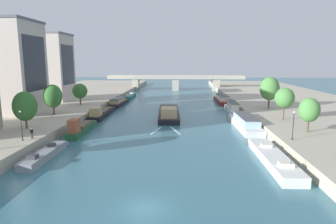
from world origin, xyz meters
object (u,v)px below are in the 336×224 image
at_px(barge_midriver, 169,113).
at_px(moored_boat_right_near, 232,108).
at_px(tree_left_far, 53,96).
at_px(lamppost_left_bank, 21,124).
at_px(moored_boat_left_gap_after, 130,96).
at_px(tree_left_end_of_row, 25,106).
at_px(moored_boat_left_far, 102,113).
at_px(tree_left_second, 80,91).
at_px(tree_right_end_of_row, 285,98).
at_px(person_on_quay, 32,133).
at_px(moored_boat_right_upstream, 273,158).
at_px(lamppost_right_bank, 293,124).
at_px(bridge_far, 176,81).
at_px(tree_right_nearest, 270,89).
at_px(tree_right_second, 309,110).
at_px(moored_boat_left_near, 118,102).
at_px(moored_boat_right_far, 245,122).
at_px(moored_boat_left_upstream, 45,154).
at_px(moored_boat_right_downstream, 222,99).
at_px(moored_boat_left_second, 81,128).

xyz_separation_m(barge_midriver, moored_boat_right_near, (15.66, 6.05, 0.27)).
bearing_deg(tree_left_far, lamppost_left_bank, -77.78).
bearing_deg(moored_boat_left_gap_after, tree_left_end_of_row, -97.80).
xyz_separation_m(moored_boat_left_far, tree_left_second, (-7.28, 6.47, 4.37)).
bearing_deg(tree_left_second, tree_right_end_of_row, -19.94).
bearing_deg(barge_midriver, moored_boat_left_gap_after, 114.15).
bearing_deg(person_on_quay, moored_boat_right_upstream, -6.28).
height_order(barge_midriver, lamppost_right_bank, lamppost_right_bank).
bearing_deg(bridge_far, moored_boat_left_far, -104.64).
height_order(tree_left_end_of_row, tree_right_nearest, tree_right_nearest).
bearing_deg(tree_right_end_of_row, bridge_far, 107.83).
height_order(moored_boat_left_gap_after, tree_right_second, tree_right_second).
relative_size(moored_boat_left_near, moored_boat_right_far, 0.86).
distance_m(tree_right_second, tree_right_nearest, 23.15).
height_order(tree_right_end_of_row, bridge_far, tree_right_end_of_row).
bearing_deg(tree_left_end_of_row, moored_boat_left_upstream, -51.73).
bearing_deg(tree_left_far, moored_boat_right_downstream, 38.62).
xyz_separation_m(tree_right_second, lamppost_right_bank, (-4.14, -4.79, -1.27)).
distance_m(moored_boat_right_upstream, moored_boat_right_near, 36.35).
bearing_deg(tree_right_second, moored_boat_left_near, 136.67).
distance_m(tree_left_end_of_row, lamppost_right_bank, 42.32).
xyz_separation_m(moored_boat_left_near, moored_boat_right_downstream, (30.92, 7.07, 0.09)).
height_order(barge_midriver, tree_right_nearest, tree_right_nearest).
distance_m(moored_boat_left_second, moored_boat_right_upstream, 32.84).
bearing_deg(person_on_quay, moored_boat_right_downstream, 55.84).
bearing_deg(lamppost_left_bank, person_on_quay, 46.73).
relative_size(moored_boat_left_second, tree_right_end_of_row, 2.05).
relative_size(barge_midriver, moored_boat_left_far, 1.36).
xyz_separation_m(moored_boat_left_far, moored_boat_right_downstream, (31.10, 24.00, 0.20)).
bearing_deg(barge_midriver, moored_boat_left_near, 133.59).
height_order(tree_left_second, tree_right_end_of_row, tree_right_end_of_row).
bearing_deg(moored_boat_right_downstream, tree_left_second, -155.45).
bearing_deg(moored_boat_left_gap_after, lamppost_left_bank, -93.81).
height_order(moored_boat_left_second, moored_boat_right_near, moored_boat_left_second).
bearing_deg(moored_boat_left_far, moored_boat_right_near, 11.84).
relative_size(tree_right_end_of_row, bridge_far, 0.10).
xyz_separation_m(moored_boat_left_gap_after, tree_left_far, (-8.40, -42.22, 5.02)).
bearing_deg(bridge_far, barge_midriver, -89.97).
distance_m(moored_boat_left_near, tree_left_end_of_row, 37.68).
height_order(moored_boat_left_near, tree_right_nearest, tree_right_nearest).
height_order(moored_boat_right_upstream, bridge_far, bridge_far).
height_order(moored_boat_right_upstream, tree_left_second, tree_left_second).
bearing_deg(moored_boat_left_gap_after, moored_boat_right_far, -55.77).
xyz_separation_m(moored_boat_left_gap_after, bridge_far, (15.39, 25.33, 3.58)).
height_order(moored_boat_right_far, lamppost_right_bank, lamppost_right_bank).
distance_m(moored_boat_right_near, tree_right_nearest, 10.05).
relative_size(moored_boat_left_near, tree_right_end_of_row, 2.39).
relative_size(moored_boat_left_upstream, moored_boat_left_second, 0.89).
bearing_deg(tree_left_second, moored_boat_right_far, -23.57).
height_order(moored_boat_left_far, tree_left_second, tree_left_second).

